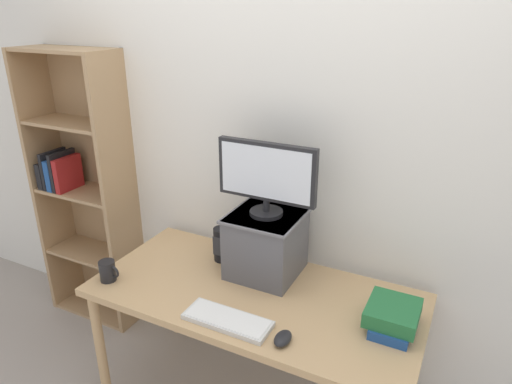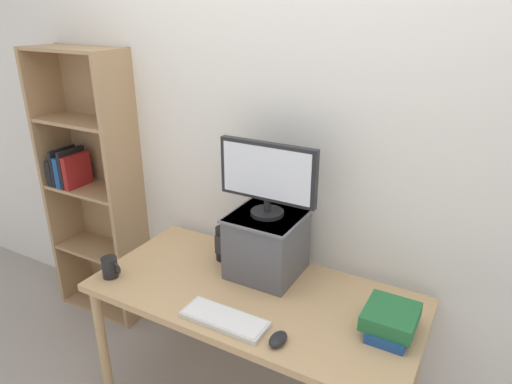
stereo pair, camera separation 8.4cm
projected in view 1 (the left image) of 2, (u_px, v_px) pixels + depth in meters
back_wall at (295, 147)px, 2.29m from camera, size 7.00×0.08×2.60m
desk at (254, 304)px, 2.16m from camera, size 1.54×0.73×0.72m
bookshelf_unit at (85, 189)px, 2.88m from camera, size 0.63×0.28×1.74m
riser_box at (266, 243)px, 2.24m from camera, size 0.34×0.35×0.32m
computer_monitor at (266, 176)px, 2.10m from camera, size 0.49×0.16×0.36m
keyboard at (228, 320)px, 1.93m from camera, size 0.38×0.14×0.02m
computer_mouse at (283, 338)px, 1.81m from camera, size 0.06×0.10×0.04m
book_stack at (393, 316)px, 1.88m from camera, size 0.21×0.25×0.11m
coffee_mug at (108, 271)px, 2.21m from camera, size 0.11×0.08×0.10m
desk_speaker at (222, 244)px, 2.38m from camera, size 0.09×0.09×0.18m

